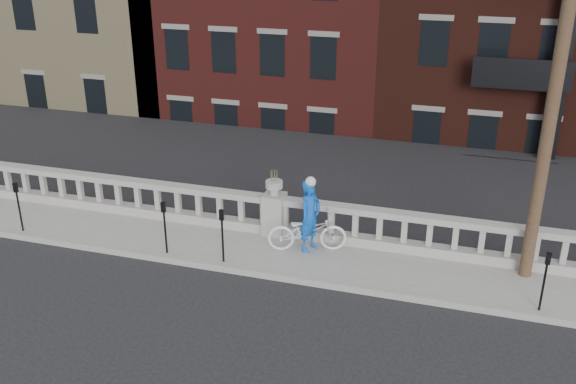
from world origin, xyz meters
name	(u,v)px	position (x,y,z in m)	size (l,w,h in m)	color
ground	(216,321)	(0.00, 0.00, 0.00)	(120.00, 120.00, 0.00)	black
sidewalk	(263,252)	(0.00, 3.00, 0.07)	(32.00, 2.20, 0.15)	gray
balustrade	(274,216)	(0.00, 3.95, 0.64)	(28.00, 0.34, 1.03)	gray
planter_pedestal	(274,209)	(0.00, 3.95, 0.83)	(0.55, 0.55, 1.76)	gray
lower_level	(401,29)	(0.56, 23.04, 2.63)	(80.00, 44.00, 20.80)	#605E59
utility_pole	(561,54)	(6.20, 3.60, 5.24)	(1.60, 0.28, 10.00)	#422D1E
parking_meter_a	(18,201)	(-6.40, 2.15, 1.00)	(0.10, 0.09, 1.36)	black
parking_meter_b	(165,222)	(-2.20, 2.15, 1.00)	(0.10, 0.09, 1.36)	black
parking_meter_c	(222,230)	(-0.70, 2.15, 1.00)	(0.10, 0.09, 1.36)	black
parking_meter_d	(545,275)	(6.44, 2.15, 1.00)	(0.10, 0.09, 1.36)	black
bicycle	(307,231)	(1.06, 3.31, 0.66)	(0.68, 1.95, 1.02)	silver
cyclist	(310,216)	(1.11, 3.36, 1.06)	(0.67, 0.44, 1.83)	blue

